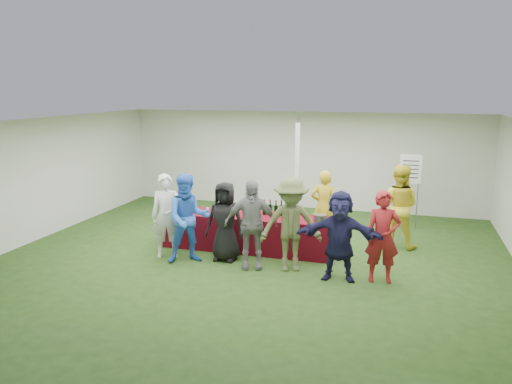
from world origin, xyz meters
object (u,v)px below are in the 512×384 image
(customer_6, at_px, (383,237))
(dump_bucket, at_px, (320,219))
(customer_3, at_px, (251,224))
(staff_pourer, at_px, (324,207))
(customer_4, at_px, (291,225))
(serving_table, at_px, (247,232))
(wine_list_sign, at_px, (410,175))
(customer_0, at_px, (167,216))
(customer_2, at_px, (225,221))
(customer_5, at_px, (340,236))
(staff_back, at_px, (398,206))
(customer_1, at_px, (188,218))

(customer_6, bearing_deg, dump_bucket, 138.81)
(customer_3, height_order, customer_6, customer_3)
(staff_pourer, xyz_separation_m, customer_4, (-0.31, -1.87, 0.07))
(serving_table, bearing_deg, wine_list_sign, 39.64)
(dump_bucket, height_order, customer_0, customer_0)
(wine_list_sign, height_order, customer_2, wine_list_sign)
(wine_list_sign, bearing_deg, customer_0, -142.40)
(wine_list_sign, bearing_deg, customer_5, -106.97)
(dump_bucket, xyz_separation_m, customer_5, (0.50, -0.90, -0.04))
(staff_pourer, distance_m, customer_2, 2.37)
(dump_bucket, xyz_separation_m, staff_back, (1.44, 1.33, 0.05))
(customer_0, xyz_separation_m, customer_5, (3.47, -0.24, -0.04))
(customer_3, xyz_separation_m, customer_6, (2.40, 0.00, -0.04))
(staff_pourer, relative_size, customer_5, 1.00)
(serving_table, distance_m, customer_6, 3.01)
(customer_0, bearing_deg, customer_6, -25.30)
(staff_back, relative_size, customer_4, 1.01)
(staff_back, xyz_separation_m, customer_1, (-3.87, -2.16, -0.02))
(customer_5, bearing_deg, customer_2, 167.02)
(dump_bucket, distance_m, wine_list_sign, 3.37)
(serving_table, height_order, customer_5, customer_5)
(serving_table, height_order, wine_list_sign, wine_list_sign)
(staff_back, bearing_deg, customer_6, 94.14)
(serving_table, xyz_separation_m, customer_1, (-0.85, -1.05, 0.50))
(serving_table, bearing_deg, customer_5, -28.50)
(customer_2, height_order, customer_5, customer_5)
(customer_0, bearing_deg, customer_3, -27.57)
(staff_back, bearing_deg, customer_5, 77.05)
(serving_table, distance_m, staff_pourer, 1.79)
(customer_5, bearing_deg, customer_6, 6.14)
(customer_0, height_order, customer_5, customer_0)
(customer_0, xyz_separation_m, customer_2, (1.18, 0.15, -0.06))
(serving_table, bearing_deg, customer_4, -38.71)
(dump_bucket, bearing_deg, staff_pourer, 95.65)
(customer_2, relative_size, customer_3, 0.92)
(staff_pourer, xyz_separation_m, customer_0, (-2.85, -1.84, 0.04))
(customer_4, bearing_deg, customer_0, 161.24)
(serving_table, bearing_deg, customer_2, -106.09)
(wine_list_sign, distance_m, customer_3, 4.67)
(staff_back, height_order, customer_0, staff_back)
(customer_0, height_order, customer_3, customer_3)
(staff_pourer, relative_size, customer_3, 0.95)
(customer_1, xyz_separation_m, customer_4, (2.00, 0.13, 0.01))
(customer_3, bearing_deg, customer_6, -17.32)
(customer_2, bearing_deg, customer_4, -7.91)
(customer_5, bearing_deg, serving_table, 148.19)
(customer_0, bearing_deg, serving_table, 8.72)
(customer_4, bearing_deg, customer_1, 165.70)
(wine_list_sign, bearing_deg, serving_table, -140.36)
(staff_back, distance_m, customer_4, 2.76)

